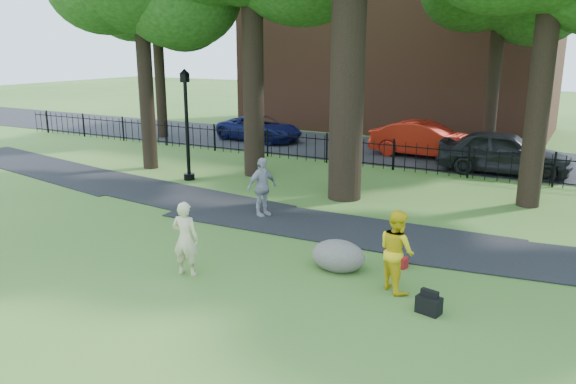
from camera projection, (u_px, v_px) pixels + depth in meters
The scene contains 15 objects.
ground at pixel (223, 268), 12.93m from camera, with size 120.00×120.00×0.00m, color #355C20.
footpath at pixel (333, 228), 15.76m from camera, with size 36.00×2.60×0.03m, color black.
street at pixel (420, 154), 26.48m from camera, with size 80.00×7.00×0.02m, color black.
iron_fence at pixel (393, 156), 22.94m from camera, with size 44.00×0.04×1.20m.
brick_building at pixel (398, 27), 33.59m from camera, with size 18.00×8.00×12.00m, color brown.
woman at pixel (185, 239), 12.37m from camera, with size 0.62×0.41×1.69m, color beige.
man at pixel (397, 251), 11.60m from camera, with size 0.84×0.66×1.73m, color yellow.
pedestrian at pixel (262, 187), 16.63m from camera, with size 1.05×0.44×1.79m, color #A09FA4.
boulder at pixel (338, 254), 12.80m from camera, with size 1.26×0.95×0.74m, color #666155.
lamppost at pixel (187, 127), 20.91m from camera, with size 0.41×0.41×4.15m.
backpack at pixel (429, 305), 10.72m from camera, with size 0.45×0.28×0.34m, color black.
red_bag at pixel (399, 262), 12.96m from camera, with size 0.37×0.23×0.25m, color maroon.
red_sedan at pixel (425, 139), 25.57m from camera, with size 1.72×4.93×1.62m, color #A71A0C.
navy_van at pixel (260, 129), 29.90m from camera, with size 2.20×4.77×1.32m, color #0E1449.
grey_car at pixel (504, 152), 22.25m from camera, with size 2.03×5.05×1.72m, color black.
Camera 1 is at (7.14, -9.83, 4.98)m, focal length 35.00 mm.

